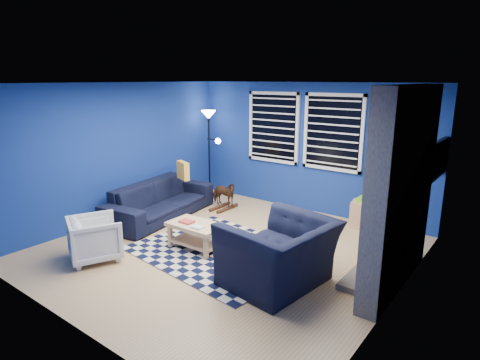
# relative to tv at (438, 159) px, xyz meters

# --- Properties ---
(floor) EXTENTS (5.00, 5.00, 0.00)m
(floor) POSITION_rel_tv_xyz_m (-2.45, -2.00, -1.40)
(floor) COLOR tan
(floor) RESTS_ON ground
(ceiling) EXTENTS (5.00, 5.00, 0.00)m
(ceiling) POSITION_rel_tv_xyz_m (-2.45, -2.00, 1.10)
(ceiling) COLOR white
(ceiling) RESTS_ON wall_back
(wall_back) EXTENTS (5.00, 0.00, 5.00)m
(wall_back) POSITION_rel_tv_xyz_m (-2.45, 0.50, -0.15)
(wall_back) COLOR navy
(wall_back) RESTS_ON floor
(wall_left) EXTENTS (0.00, 5.00, 5.00)m
(wall_left) POSITION_rel_tv_xyz_m (-4.95, -2.00, -0.15)
(wall_left) COLOR navy
(wall_left) RESTS_ON floor
(wall_right) EXTENTS (0.00, 5.00, 5.00)m
(wall_right) POSITION_rel_tv_xyz_m (0.05, -2.00, -0.15)
(wall_right) COLOR navy
(wall_right) RESTS_ON floor
(fireplace) EXTENTS (0.65, 2.00, 2.50)m
(fireplace) POSITION_rel_tv_xyz_m (-0.09, -1.50, -0.20)
(fireplace) COLOR gray
(fireplace) RESTS_ON floor
(window_left) EXTENTS (1.17, 0.06, 1.42)m
(window_left) POSITION_rel_tv_xyz_m (-3.20, 0.46, 0.20)
(window_left) COLOR black
(window_left) RESTS_ON wall_back
(window_right) EXTENTS (1.17, 0.06, 1.42)m
(window_right) POSITION_rel_tv_xyz_m (-1.90, 0.46, 0.20)
(window_right) COLOR black
(window_right) RESTS_ON wall_back
(tv) EXTENTS (0.07, 1.00, 0.58)m
(tv) POSITION_rel_tv_xyz_m (0.00, 0.00, 0.00)
(tv) COLOR black
(tv) RESTS_ON wall_right
(rug) EXTENTS (2.69, 2.24, 0.02)m
(rug) POSITION_rel_tv_xyz_m (-2.46, -2.09, -1.39)
(rug) COLOR black
(rug) RESTS_ON floor
(sofa) EXTENTS (2.41, 1.23, 0.67)m
(sofa) POSITION_rel_tv_xyz_m (-4.38, -1.58, -1.06)
(sofa) COLOR black
(sofa) RESTS_ON floor
(armchair_big) EXTENTS (1.44, 1.29, 0.85)m
(armchair_big) POSITION_rel_tv_xyz_m (-1.24, -2.41, -0.98)
(armchair_big) COLOR black
(armchair_big) RESTS_ON floor
(armchair_bent) EXTENTS (0.91, 0.92, 0.64)m
(armchair_bent) POSITION_rel_tv_xyz_m (-3.76, -3.39, -1.08)
(armchair_bent) COLOR gray
(armchair_bent) RESTS_ON floor
(rocking_horse) EXTENTS (0.31, 0.62, 0.51)m
(rocking_horse) POSITION_rel_tv_xyz_m (-3.74, -0.49, -1.08)
(rocking_horse) COLOR #4C2E18
(rocking_horse) RESTS_ON floor
(coffee_table) EXTENTS (0.88, 0.52, 0.44)m
(coffee_table) POSITION_rel_tv_xyz_m (-2.83, -2.25, -1.10)
(coffee_table) COLOR tan
(coffee_table) RESTS_ON rug
(cabinet) EXTENTS (0.61, 0.46, 0.55)m
(cabinet) POSITION_rel_tv_xyz_m (-1.06, 0.25, -1.16)
(cabinet) COLOR tan
(cabinet) RESTS_ON floor
(floor_lamp) EXTENTS (0.52, 0.32, 1.90)m
(floor_lamp) POSITION_rel_tv_xyz_m (-4.57, 0.07, 0.16)
(floor_lamp) COLOR black
(floor_lamp) RESTS_ON floor
(throw_pillow) EXTENTS (0.38, 0.23, 0.34)m
(throw_pillow) POSITION_rel_tv_xyz_m (-4.23, -1.11, -0.55)
(throw_pillow) COLOR gold
(throw_pillow) RESTS_ON sofa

